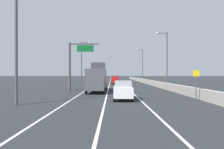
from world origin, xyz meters
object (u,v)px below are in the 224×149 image
Objects in this scene: overhead_sign_gantry at (75,60)px; lamp_post_right_third at (142,63)px; speed_advisory_sign at (197,83)px; car_silver_0 at (98,78)px; lamp_post_left_mid at (83,60)px; lamp_post_left_near at (20,35)px; car_blue_4 at (100,78)px; car_black_2 at (95,79)px; lamp_post_right_second at (166,56)px; car_red_1 at (116,80)px; box_truck at (98,78)px; car_white_3 at (123,90)px.

lamp_post_right_third is (15.32, 31.31, 1.21)m from overhead_sign_gantry.
speed_advisory_sign is 57.25m from car_silver_0.
lamp_post_left_mid is at bearing 94.19° from overhead_sign_gantry.
lamp_post_left_near is at bearing -92.31° from car_silver_0.
car_black_2 is at bearing -90.90° from car_blue_4.
lamp_post_right_second is 17.47m from car_red_1.
lamp_post_left_mid reaches higher than speed_advisory_sign.
lamp_post_left_near is 64.97m from car_blue_4.
car_silver_0 is (1.69, 27.51, -4.92)m from lamp_post_left_mid.
speed_advisory_sign is (14.23, -11.39, -2.96)m from overhead_sign_gantry.
lamp_post_left_near is 1.00× the size of lamp_post_left_mid.
box_truck is at bearing -149.65° from lamp_post_right_second.
lamp_post_right_second is 26.56m from lamp_post_left_near.
speed_advisory_sign reaches higher than car_silver_0.
lamp_post_left_mid reaches higher than car_silver_0.
box_truck is (-2.98, -21.17, 0.95)m from car_red_1.
lamp_post_right_second reaches higher than car_red_1.
car_silver_0 is at bearing 86.49° from lamp_post_left_mid.
car_red_1 is (6.25, -24.57, 0.05)m from car_silver_0.
lamp_post_right_third is at bearing 78.87° from car_white_3.
lamp_post_left_mid is 2.41× the size of car_white_3.
car_silver_0 reaches higher than car_blue_4.
car_white_3 is at bearing -70.28° from box_truck.
car_silver_0 is at bearing 94.09° from box_truck.
lamp_post_left_mid is 2.26× the size of car_red_1.
car_black_2 is 18.69m from car_blue_4.
car_white_3 is (-8.28, -42.08, -4.97)m from lamp_post_right_third.
car_silver_0 is (0.46, 44.17, -3.71)m from overhead_sign_gantry.
speed_advisory_sign is at bearing -91.46° from lamp_post_right_third.
lamp_post_right_third is 2.18× the size of car_black_2.
lamp_post_left_near is (-1.89, -14.30, 1.21)m from overhead_sign_gantry.
car_blue_4 is (-13.44, 61.82, -0.83)m from speed_advisory_sign.
car_red_1 reaches higher than car_silver_0.
car_red_1 reaches higher than car_white_3.
speed_advisory_sign is at bearing -4.91° from car_white_3.
lamp_post_left_near and lamp_post_left_mid have the same top height.
lamp_post_right_third reaches higher than car_black_2.
car_red_1 is 0.97× the size of car_black_2.
car_white_3 is at bearing 21.54° from lamp_post_left_near.
lamp_post_right_second reaches higher than speed_advisory_sign.
overhead_sign_gantry is 31.95m from car_black_2.
speed_advisory_sign is 7.26m from car_white_3.
lamp_post_left_near is 35.32m from car_red_1.
overhead_sign_gantry is 16.75m from lamp_post_left_mid.
lamp_post_right_third is at bearing 53.69° from car_red_1.
car_blue_4 is (0.33, 6.25, -0.08)m from car_silver_0.
box_truck is (2.94, -51.99, 1.07)m from car_blue_4.
lamp_post_left_near reaches higher than car_white_3.
lamp_post_left_near is at bearing -110.67° from lamp_post_right_third.
box_truck is (-12.08, -7.07, -3.93)m from lamp_post_right_second.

